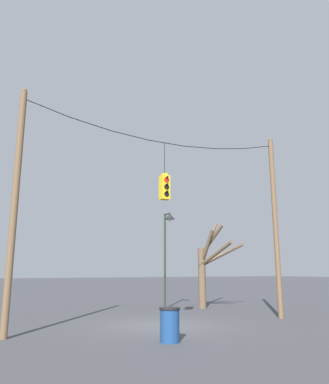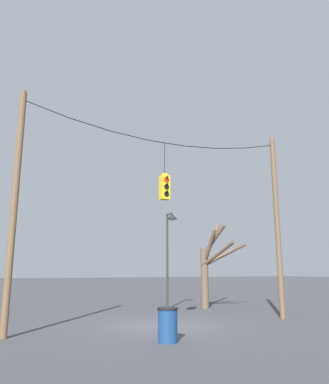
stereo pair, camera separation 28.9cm
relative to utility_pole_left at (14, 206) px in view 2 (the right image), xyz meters
The scene contains 8 objects.
ground_plane 6.95m from the utility_pole_left, ahead, with size 200.00×200.00×0.00m, color #424247.
utility_pole_left is the anchor object (origin of this frame).
utility_pole_right 11.16m from the utility_pole_left, ahead, with size 0.23×0.23×8.26m.
span_wire 6.46m from the utility_pole_left, ahead, with size 11.17×0.03×0.78m.
traffic_light_near_left_pole 5.60m from the utility_pole_left, ahead, with size 0.34×0.58×2.34m.
street_lamp 10.24m from the utility_pole_left, 33.51° to the left, with size 0.56×0.95×5.23m.
bare_tree 12.07m from the utility_pole_left, 25.64° to the left, with size 2.43×3.40×4.94m.
trash_bin 6.23m from the utility_pole_left, 32.69° to the right, with size 0.62×0.62×0.98m.
Camera 2 is at (-6.36, -13.52, 2.03)m, focal length 35.00 mm.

